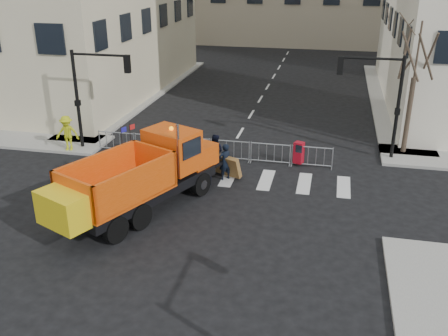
% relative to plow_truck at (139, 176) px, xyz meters
% --- Properties ---
extents(ground, '(120.00, 120.00, 0.00)m').
position_rel_plow_truck_xyz_m(ground, '(2.14, -1.23, -1.61)').
color(ground, black).
rests_on(ground, ground).
extents(sidewalk_back, '(64.00, 5.00, 0.15)m').
position_rel_plow_truck_xyz_m(sidewalk_back, '(2.14, 7.27, -1.54)').
color(sidewalk_back, gray).
rests_on(sidewalk_back, ground).
extents(traffic_light_left, '(0.18, 0.18, 5.40)m').
position_rel_plow_truck_xyz_m(traffic_light_left, '(-5.86, 6.27, 1.09)').
color(traffic_light_left, black).
rests_on(traffic_light_left, ground).
extents(traffic_light_right, '(0.18, 0.18, 5.40)m').
position_rel_plow_truck_xyz_m(traffic_light_right, '(10.64, 8.27, 1.09)').
color(traffic_light_right, black).
rests_on(traffic_light_right, ground).
extents(crowd_barriers, '(12.60, 0.60, 1.10)m').
position_rel_plow_truck_xyz_m(crowd_barriers, '(1.39, 6.37, -1.06)').
color(crowd_barriers, '#9EA0A5').
rests_on(crowd_barriers, ground).
extents(street_tree, '(3.00, 3.00, 7.50)m').
position_rel_plow_truck_xyz_m(street_tree, '(11.34, 9.27, 2.14)').
color(street_tree, '#382B21').
rests_on(street_tree, ground).
extents(plow_truck, '(6.09, 9.56, 3.63)m').
position_rel_plow_truck_xyz_m(plow_truck, '(0.00, 0.00, 0.00)').
color(plow_truck, black).
rests_on(plow_truck, ground).
extents(cop_a, '(0.76, 0.76, 1.78)m').
position_rel_plow_truck_xyz_m(cop_a, '(2.70, 3.95, -0.72)').
color(cop_a, black).
rests_on(cop_a, ground).
extents(cop_b, '(0.91, 0.72, 1.85)m').
position_rel_plow_truck_xyz_m(cop_b, '(1.97, 4.97, -0.69)').
color(cop_b, black).
rests_on(cop_b, ground).
extents(cop_c, '(0.90, 1.15, 1.82)m').
position_rel_plow_truck_xyz_m(cop_c, '(2.08, 3.08, -0.71)').
color(cop_c, black).
rests_on(cop_c, ground).
extents(worker, '(1.33, 0.90, 1.91)m').
position_rel_plow_truck_xyz_m(worker, '(-6.29, 5.57, -0.51)').
color(worker, '#B5BE16').
rests_on(worker, sidewalk_back).
extents(newspaper_box, '(0.56, 0.53, 1.10)m').
position_rel_plow_truck_xyz_m(newspaper_box, '(5.97, 6.41, -0.91)').
color(newspaper_box, '#A20C1B').
rests_on(newspaper_box, sidewalk_back).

